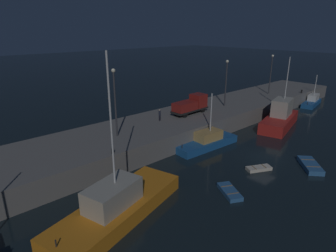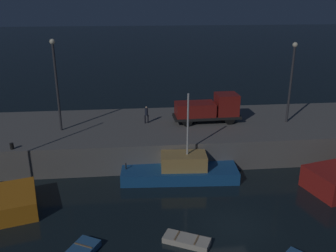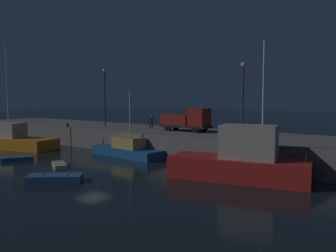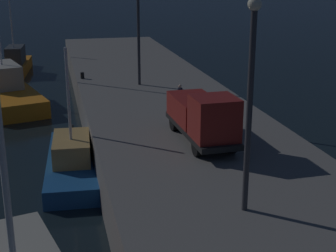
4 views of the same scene
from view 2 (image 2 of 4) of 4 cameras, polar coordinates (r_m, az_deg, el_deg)
ground_plane at (r=23.20m, az=10.14°, el=-15.18°), size 320.00×320.00×0.00m
pier_quay at (r=33.37m, az=4.59°, el=-1.41°), size 74.65×9.97×2.38m
fishing_trawler_green at (r=27.80m, az=1.96°, el=-6.89°), size 8.86×3.08×6.68m
rowboat_white_mid at (r=21.53m, az=2.92°, el=-17.39°), size 2.77×2.05×0.38m
lamp_post_west at (r=31.14m, az=-17.04°, el=7.11°), size 0.44×0.44×7.59m
lamp_post_east at (r=33.71m, az=18.69°, el=7.38°), size 0.44×0.44×7.09m
utility_truck at (r=32.80m, az=6.43°, el=2.68°), size 6.01×2.08×2.58m
dockworker at (r=32.55m, az=-3.38°, el=1.94°), size 0.39×0.38×1.55m
bollard_west at (r=29.52m, az=-23.16°, el=-2.90°), size 0.28×0.28×0.47m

